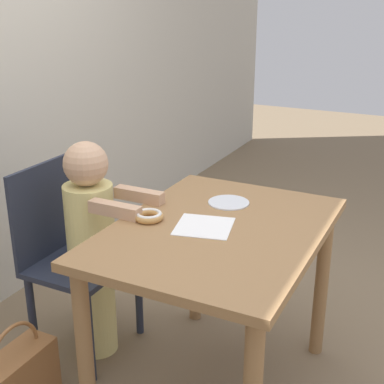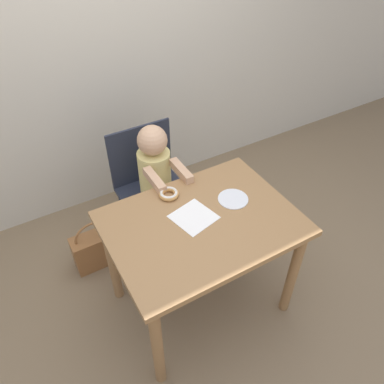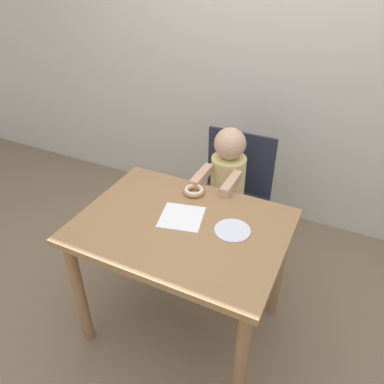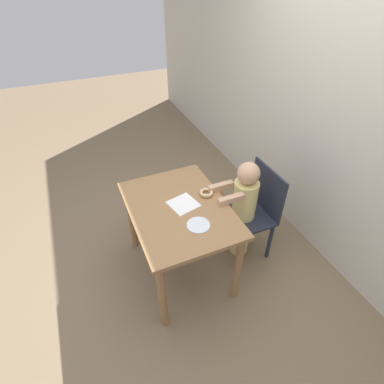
{
  "view_description": "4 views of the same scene",
  "coord_description": "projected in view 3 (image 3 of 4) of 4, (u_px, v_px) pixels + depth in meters",
  "views": [
    {
      "loc": [
        -1.69,
        -0.73,
        1.57
      ],
      "look_at": [
        0.0,
        0.11,
        0.87
      ],
      "focal_mm": 50.0,
      "sensor_mm": 36.0,
      "label": 1
    },
    {
      "loc": [
        -0.75,
        -1.18,
        2.18
      ],
      "look_at": [
        0.0,
        0.11,
        0.87
      ],
      "focal_mm": 35.0,
      "sensor_mm": 36.0,
      "label": 2
    },
    {
      "loc": [
        0.66,
        -1.25,
        1.89
      ],
      "look_at": [
        0.0,
        0.11,
        0.87
      ],
      "focal_mm": 35.0,
      "sensor_mm": 36.0,
      "label": 3
    },
    {
      "loc": [
        1.65,
        -0.6,
        2.3
      ],
      "look_at": [
        0.0,
        0.11,
        0.87
      ],
      "focal_mm": 28.0,
      "sensor_mm": 36.0,
      "label": 4
    }
  ],
  "objects": [
    {
      "name": "ground_plane",
      "position": [
        183.0,
        322.0,
        2.23
      ],
      "size": [
        12.0,
        12.0,
        0.0
      ],
      "primitive_type": "plane",
      "color": "#7A664C"
    },
    {
      "name": "wall_back",
      "position": [
        271.0,
        55.0,
        2.54
      ],
      "size": [
        8.0,
        0.05,
        2.5
      ],
      "color": "beige",
      "rests_on": "ground_plane"
    },
    {
      "name": "dining_table",
      "position": [
        182.0,
        243.0,
        1.88
      ],
      "size": [
        1.01,
        0.75,
        0.75
      ],
      "color": "olive",
      "rests_on": "ground_plane"
    },
    {
      "name": "chair",
      "position": [
        232.0,
        196.0,
        2.5
      ],
      "size": [
        0.46,
        0.38,
        0.89
      ],
      "color": "#232838",
      "rests_on": "ground_plane"
    },
    {
      "name": "child_figure",
      "position": [
        226.0,
        198.0,
        2.38
      ],
      "size": [
        0.23,
        0.42,
        1.01
      ],
      "color": "#E0D17F",
      "rests_on": "ground_plane"
    },
    {
      "name": "donut",
      "position": [
        194.0,
        191.0,
        2.02
      ],
      "size": [
        0.11,
        0.11,
        0.03
      ],
      "color": "tan",
      "rests_on": "dining_table"
    },
    {
      "name": "napkin",
      "position": [
        182.0,
        217.0,
        1.86
      ],
      "size": [
        0.25,
        0.25,
        0.0
      ],
      "color": "white",
      "rests_on": "dining_table"
    },
    {
      "name": "handbag",
      "position": [
        167.0,
        222.0,
        2.8
      ],
      "size": [
        0.33,
        0.14,
        0.4
      ],
      "color": "brown",
      "rests_on": "ground_plane"
    },
    {
      "name": "plate",
      "position": [
        232.0,
        230.0,
        1.77
      ],
      "size": [
        0.17,
        0.17,
        0.01
      ],
      "color": "silver",
      "rests_on": "dining_table"
    }
  ]
}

